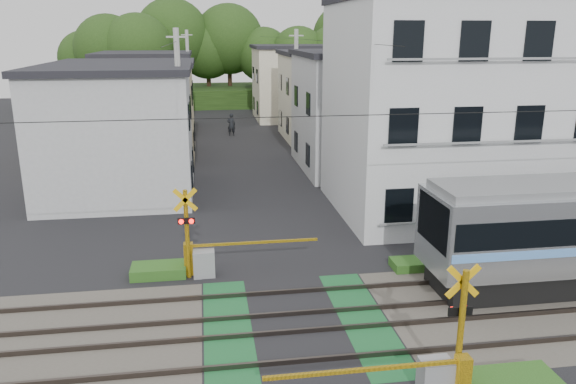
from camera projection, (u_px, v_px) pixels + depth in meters
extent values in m
plane|color=black|center=(297.00, 324.00, 15.56)|extent=(120.00, 120.00, 0.00)
cube|color=#47423A|center=(297.00, 324.00, 15.56)|extent=(120.00, 6.00, 0.00)
cube|color=black|center=(297.00, 324.00, 15.55)|extent=(5.20, 120.00, 0.00)
cube|color=#145126|center=(228.00, 329.00, 15.28)|extent=(1.30, 6.00, 0.00)
cube|color=#145126|center=(363.00, 319.00, 15.83)|extent=(1.30, 6.00, 0.00)
cube|color=#3F3833|center=(309.00, 360.00, 13.73)|extent=(120.00, 0.08, 0.14)
cube|color=#3F3833|center=(300.00, 331.00, 15.06)|extent=(120.00, 0.08, 0.14)
cube|color=#3F3833|center=(294.00, 313.00, 16.01)|extent=(120.00, 0.08, 0.14)
cube|color=#3F3833|center=(287.00, 292.00, 17.34)|extent=(120.00, 0.08, 0.14)
cube|color=black|center=(503.00, 281.00, 17.59)|extent=(2.21, 2.03, 0.55)
cube|color=black|center=(434.00, 221.00, 16.67)|extent=(0.10, 2.22, 1.44)
cylinder|color=#EFB10C|center=(460.00, 334.00, 12.15)|extent=(0.14, 0.14, 3.00)
cube|color=#EFB10C|center=(463.00, 281.00, 11.92)|extent=(0.77, 0.05, 0.77)
cube|color=#EFB10C|center=(463.00, 281.00, 11.92)|extent=(0.77, 0.05, 0.77)
cube|color=black|center=(460.00, 311.00, 12.11)|extent=(0.55, 0.05, 0.20)
sphere|color=#FF0C07|center=(452.00, 310.00, 12.14)|extent=(0.16, 0.16, 0.16)
sphere|color=#FF0C07|center=(466.00, 309.00, 12.19)|extent=(0.16, 0.16, 0.16)
cube|color=gray|center=(435.00, 378.00, 12.37)|extent=(0.70, 0.50, 0.90)
cube|color=#EFB10C|center=(462.00, 379.00, 12.17)|extent=(0.30, 0.30, 1.10)
cube|color=#EFB10C|center=(362.00, 370.00, 11.73)|extent=(4.20, 0.08, 0.08)
cylinder|color=#EFB10C|center=(187.00, 235.00, 18.14)|extent=(0.14, 0.14, 3.00)
cube|color=#EFB10C|center=(185.00, 200.00, 17.71)|extent=(0.77, 0.05, 0.77)
cube|color=#EFB10C|center=(185.00, 200.00, 17.71)|extent=(0.77, 0.05, 0.77)
cube|color=black|center=(186.00, 221.00, 17.91)|extent=(0.55, 0.05, 0.20)
sphere|color=#FF0C07|center=(181.00, 222.00, 17.83)|extent=(0.16, 0.16, 0.16)
sphere|color=#FF0C07|center=(191.00, 221.00, 17.87)|extent=(0.16, 0.16, 0.16)
cube|color=gray|center=(204.00, 264.00, 18.50)|extent=(0.70, 0.50, 0.90)
cube|color=#EFB10C|center=(189.00, 259.00, 18.64)|extent=(0.30, 0.30, 1.10)
cube|color=#EFB10C|center=(256.00, 242.00, 18.84)|extent=(4.20, 0.08, 0.08)
cube|color=silver|center=(453.00, 110.00, 24.57)|extent=(10.00, 8.00, 9.00)
cube|color=black|center=(399.00, 207.00, 21.03)|extent=(1.10, 0.06, 1.40)
cube|color=black|center=(461.00, 204.00, 21.39)|extent=(1.10, 0.06, 1.40)
cube|color=black|center=(520.00, 201.00, 21.74)|extent=(1.10, 0.06, 1.40)
cube|color=gray|center=(493.00, 219.00, 21.52)|extent=(9.00, 0.06, 0.08)
cube|color=black|center=(403.00, 127.00, 20.21)|extent=(1.10, 0.06, 1.40)
cube|color=black|center=(467.00, 126.00, 20.56)|extent=(1.10, 0.06, 1.40)
cube|color=black|center=(529.00, 124.00, 20.91)|extent=(1.10, 0.06, 1.40)
cube|color=gray|center=(501.00, 142.00, 20.70)|extent=(9.00, 0.06, 0.08)
cube|color=black|center=(408.00, 41.00, 19.39)|extent=(1.10, 0.06, 1.40)
cube|color=black|center=(475.00, 41.00, 19.74)|extent=(1.10, 0.06, 1.40)
cube|color=black|center=(539.00, 41.00, 20.09)|extent=(1.10, 0.06, 1.40)
cube|color=gray|center=(509.00, 59.00, 19.87)|extent=(9.00, 0.06, 0.08)
cube|color=#B1B4B7|center=(117.00, 135.00, 27.11)|extent=(7.00, 7.00, 6.00)
cube|color=black|center=(111.00, 69.00, 26.25)|extent=(7.35, 7.35, 0.30)
cube|color=black|center=(192.00, 176.00, 26.42)|extent=(0.06, 1.00, 1.20)
cube|color=black|center=(193.00, 159.00, 29.75)|extent=(0.06, 1.00, 1.20)
cube|color=black|center=(189.00, 116.00, 25.65)|extent=(0.06, 1.00, 1.20)
cube|color=black|center=(190.00, 107.00, 28.98)|extent=(0.06, 1.00, 1.20)
cube|color=#B1B4B7|center=(361.00, 113.00, 32.76)|extent=(7.00, 8.00, 6.50)
cube|color=black|center=(363.00, 53.00, 31.82)|extent=(7.35, 8.40, 0.30)
cube|color=black|center=(308.00, 155.00, 30.88)|extent=(0.06, 1.00, 1.20)
cube|color=black|center=(296.00, 141.00, 34.69)|extent=(0.06, 1.00, 1.20)
cube|color=black|center=(308.00, 104.00, 30.11)|extent=(0.06, 1.00, 1.20)
cube|color=black|center=(296.00, 96.00, 33.92)|extent=(0.06, 1.00, 1.20)
cube|color=#C7B68C|center=(129.00, 112.00, 35.63)|extent=(8.00, 7.00, 5.80)
cube|color=black|center=(125.00, 63.00, 34.79)|extent=(8.40, 7.35, 0.30)
cube|color=black|center=(194.00, 140.00, 34.98)|extent=(0.06, 1.00, 1.20)
cube|color=black|center=(195.00, 131.00, 38.31)|extent=(0.06, 1.00, 1.20)
cube|color=black|center=(192.00, 95.00, 34.21)|extent=(0.06, 1.00, 1.20)
cube|color=black|center=(193.00, 90.00, 37.54)|extent=(0.06, 1.00, 1.20)
cube|color=beige|center=(330.00, 97.00, 42.36)|extent=(7.00, 7.00, 6.20)
cube|color=black|center=(331.00, 53.00, 41.47)|extent=(7.35, 7.35, 0.30)
cube|color=black|center=(287.00, 125.00, 40.69)|extent=(0.06, 1.00, 1.20)
cube|color=black|center=(281.00, 118.00, 44.01)|extent=(0.06, 1.00, 1.20)
cube|color=black|center=(287.00, 86.00, 39.92)|extent=(0.06, 1.00, 1.20)
cube|color=black|center=(281.00, 82.00, 43.25)|extent=(0.06, 1.00, 1.20)
cube|color=#C7B68C|center=(146.00, 94.00, 45.14)|extent=(7.00, 8.00, 6.00)
cube|color=black|center=(144.00, 54.00, 44.27)|extent=(7.35, 8.40, 0.30)
cube|color=black|center=(191.00, 118.00, 44.21)|extent=(0.06, 1.00, 1.20)
cube|color=black|center=(192.00, 111.00, 48.01)|extent=(0.06, 1.00, 1.20)
cube|color=black|center=(190.00, 82.00, 43.44)|extent=(0.06, 1.00, 1.20)
cube|color=black|center=(191.00, 78.00, 47.24)|extent=(0.06, 1.00, 1.20)
cube|color=beige|center=(299.00, 84.00, 51.74)|extent=(8.00, 7.00, 6.40)
cube|color=black|center=(299.00, 47.00, 50.82)|extent=(8.40, 7.35, 0.30)
cube|color=black|center=(257.00, 108.00, 50.02)|extent=(0.06, 1.00, 1.20)
cube|color=black|center=(254.00, 103.00, 53.35)|extent=(0.06, 1.00, 1.20)
cube|color=black|center=(257.00, 76.00, 49.25)|extent=(0.06, 1.00, 1.20)
cube|color=black|center=(253.00, 73.00, 52.58)|extent=(0.06, 1.00, 1.20)
cube|color=#244015|center=(224.00, 95.00, 62.83)|extent=(40.00, 10.00, 2.00)
cylinder|color=#332114|center=(89.00, 89.00, 59.47)|extent=(0.50, 0.50, 4.02)
sphere|color=#244015|center=(86.00, 58.00, 58.59)|extent=(5.63, 5.63, 5.63)
cylinder|color=#332114|center=(112.00, 87.00, 57.29)|extent=(0.50, 0.50, 4.81)
sphere|color=#244015|center=(108.00, 48.00, 56.23)|extent=(6.73, 6.73, 6.73)
cylinder|color=#332114|center=(141.00, 88.00, 56.59)|extent=(0.50, 0.50, 4.85)
sphere|color=#244015|center=(138.00, 48.00, 55.53)|extent=(6.79, 6.79, 6.79)
cylinder|color=#332114|center=(175.00, 80.00, 61.08)|extent=(0.50, 0.50, 5.68)
sphere|color=#244015|center=(172.00, 36.00, 59.83)|extent=(7.95, 7.95, 7.95)
cylinder|color=#332114|center=(209.00, 83.00, 62.48)|extent=(0.50, 0.50, 4.66)
sphere|color=#244015|center=(208.00, 49.00, 61.46)|extent=(6.53, 6.53, 6.53)
cylinder|color=#332114|center=(230.00, 79.00, 62.89)|extent=(0.50, 0.50, 5.44)
sphere|color=#244015|center=(229.00, 39.00, 61.69)|extent=(7.62, 7.62, 7.62)
cylinder|color=#332114|center=(264.00, 86.00, 61.88)|extent=(0.50, 0.50, 4.20)
sphere|color=#244015|center=(264.00, 55.00, 60.95)|extent=(5.88, 5.88, 5.88)
cylinder|color=#332114|center=(298.00, 87.00, 60.50)|extent=(0.50, 0.50, 4.24)
sphere|color=#244015|center=(298.00, 55.00, 59.57)|extent=(5.93, 5.93, 5.93)
cylinder|color=#332114|center=(333.00, 87.00, 60.49)|extent=(0.50, 0.50, 4.29)
sphere|color=#244015|center=(334.00, 54.00, 59.55)|extent=(6.01, 6.01, 6.01)
cylinder|color=#332114|center=(345.00, 77.00, 65.12)|extent=(0.50, 0.50, 5.55)
sphere|color=#244015|center=(347.00, 38.00, 63.90)|extent=(7.78, 7.78, 7.78)
cube|color=black|center=(497.00, 112.00, 16.02)|extent=(60.00, 0.02, 0.02)
cylinder|color=#A5A5A0|center=(180.00, 116.00, 26.33)|extent=(0.26, 0.26, 8.00)
cube|color=#A5A5A0|center=(176.00, 37.00, 25.34)|extent=(0.90, 0.08, 0.08)
cylinder|color=#A5A5A0|center=(296.00, 94.00, 35.89)|extent=(0.26, 0.26, 8.00)
cube|color=#A5A5A0|center=(296.00, 36.00, 34.91)|extent=(0.90, 0.08, 0.08)
cylinder|color=#A5A5A0|center=(189.00, 80.00, 46.30)|extent=(0.26, 0.26, 8.00)
cube|color=#A5A5A0|center=(187.00, 35.00, 45.31)|extent=(0.90, 0.08, 0.08)
cube|color=black|center=(183.00, 39.00, 35.38)|extent=(0.02, 42.00, 0.02)
cube|color=black|center=(292.00, 39.00, 36.39)|extent=(0.02, 42.00, 0.02)
imported|color=black|center=(231.00, 125.00, 43.61)|extent=(0.67, 0.46, 1.76)
cube|color=#2D5E1E|center=(159.00, 270.00, 18.64)|extent=(1.80, 1.00, 0.36)
cube|color=#2D5E1E|center=(414.00, 264.00, 19.22)|extent=(1.50, 0.90, 0.30)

